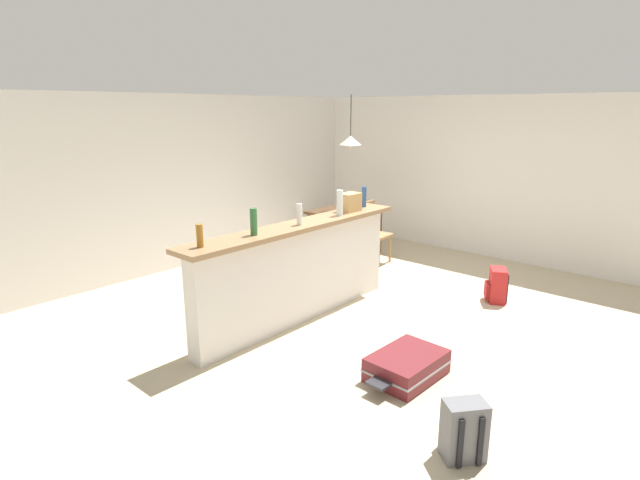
{
  "coord_description": "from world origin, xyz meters",
  "views": [
    {
      "loc": [
        -4.54,
        -3.31,
        2.31
      ],
      "look_at": [
        -0.15,
        0.59,
        0.76
      ],
      "focal_mm": 28.14,
      "sensor_mm": 36.0,
      "label": 1
    }
  ],
  "objects_px": {
    "bottle_green": "(254,222)",
    "grocery_bag": "(350,202)",
    "bottle_clear": "(340,203)",
    "bottle_white": "(299,214)",
    "dining_table": "(345,215)",
    "bottle_blue": "(364,197)",
    "backpack_red": "(497,286)",
    "bottle_amber": "(200,236)",
    "backpack_grey": "(463,431)",
    "suitcase_flat_maroon": "(407,366)",
    "dining_chair_near_partition": "(372,229)",
    "pendant_lamp": "(350,140)"
  },
  "relations": [
    {
      "from": "bottle_white",
      "to": "bottle_blue",
      "type": "height_order",
      "value": "bottle_blue"
    },
    {
      "from": "bottle_amber",
      "to": "pendant_lamp",
      "type": "height_order",
      "value": "pendant_lamp"
    },
    {
      "from": "bottle_amber",
      "to": "suitcase_flat_maroon",
      "type": "xyz_separation_m",
      "value": [
        0.96,
        -1.6,
        -1.09
      ]
    },
    {
      "from": "grocery_bag",
      "to": "dining_chair_near_partition",
      "type": "relative_size",
      "value": 0.28
    },
    {
      "from": "bottle_white",
      "to": "dining_chair_near_partition",
      "type": "relative_size",
      "value": 0.25
    },
    {
      "from": "pendant_lamp",
      "to": "suitcase_flat_maroon",
      "type": "height_order",
      "value": "pendant_lamp"
    },
    {
      "from": "grocery_bag",
      "to": "pendant_lamp",
      "type": "relative_size",
      "value": 0.33
    },
    {
      "from": "bottle_white",
      "to": "suitcase_flat_maroon",
      "type": "xyz_separation_m",
      "value": [
        -0.26,
        -1.54,
        -1.1
      ]
    },
    {
      "from": "suitcase_flat_maroon",
      "to": "dining_table",
      "type": "bearing_deg",
      "value": 46.94
    },
    {
      "from": "bottle_white",
      "to": "dining_chair_near_partition",
      "type": "xyz_separation_m",
      "value": [
        2.34,
        0.73,
        -0.7
      ]
    },
    {
      "from": "bottle_amber",
      "to": "dining_table",
      "type": "relative_size",
      "value": 0.19
    },
    {
      "from": "bottle_white",
      "to": "suitcase_flat_maroon",
      "type": "relative_size",
      "value": 0.27
    },
    {
      "from": "pendant_lamp",
      "to": "bottle_green",
      "type": "bearing_deg",
      "value": -158.2
    },
    {
      "from": "bottle_clear",
      "to": "backpack_grey",
      "type": "bearing_deg",
      "value": -123.34
    },
    {
      "from": "dining_table",
      "to": "backpack_red",
      "type": "bearing_deg",
      "value": -97.89
    },
    {
      "from": "dining_table",
      "to": "pendant_lamp",
      "type": "bearing_deg",
      "value": -19.73
    },
    {
      "from": "backpack_red",
      "to": "bottle_blue",
      "type": "bearing_deg",
      "value": 116.52
    },
    {
      "from": "bottle_green",
      "to": "dining_chair_near_partition",
      "type": "distance_m",
      "value": 3.12
    },
    {
      "from": "dining_table",
      "to": "dining_chair_near_partition",
      "type": "bearing_deg",
      "value": -93.69
    },
    {
      "from": "pendant_lamp",
      "to": "backpack_grey",
      "type": "relative_size",
      "value": 1.89
    },
    {
      "from": "bottle_white",
      "to": "grocery_bag",
      "type": "distance_m",
      "value": 0.93
    },
    {
      "from": "bottle_clear",
      "to": "dining_table",
      "type": "distance_m",
      "value": 2.24
    },
    {
      "from": "dining_chair_near_partition",
      "to": "backpack_grey",
      "type": "xyz_separation_m",
      "value": [
        -3.25,
        -3.12,
        -0.31
      ]
    },
    {
      "from": "bottle_amber",
      "to": "backpack_red",
      "type": "height_order",
      "value": "bottle_amber"
    },
    {
      "from": "bottle_amber",
      "to": "bottle_white",
      "type": "height_order",
      "value": "bottle_white"
    },
    {
      "from": "bottle_white",
      "to": "dining_table",
      "type": "xyz_separation_m",
      "value": [
        2.38,
        1.28,
        -0.57
      ]
    },
    {
      "from": "bottle_green",
      "to": "backpack_grey",
      "type": "height_order",
      "value": "bottle_green"
    },
    {
      "from": "pendant_lamp",
      "to": "bottle_amber",
      "type": "bearing_deg",
      "value": -161.9
    },
    {
      "from": "bottle_green",
      "to": "grocery_bag",
      "type": "distance_m",
      "value": 1.54
    },
    {
      "from": "bottle_green",
      "to": "backpack_grey",
      "type": "distance_m",
      "value": 2.65
    },
    {
      "from": "bottle_clear",
      "to": "pendant_lamp",
      "type": "distance_m",
      "value": 2.27
    },
    {
      "from": "bottle_green",
      "to": "bottle_blue",
      "type": "bearing_deg",
      "value": 1.87
    },
    {
      "from": "bottle_white",
      "to": "bottle_blue",
      "type": "xyz_separation_m",
      "value": [
        1.26,
        0.09,
        0.01
      ]
    },
    {
      "from": "dining_table",
      "to": "pendant_lamp",
      "type": "relative_size",
      "value": 1.38
    },
    {
      "from": "bottle_clear",
      "to": "bottle_blue",
      "type": "relative_size",
      "value": 1.17
    },
    {
      "from": "bottle_green",
      "to": "bottle_clear",
      "type": "relative_size",
      "value": 0.9
    },
    {
      "from": "backpack_grey",
      "to": "backpack_red",
      "type": "relative_size",
      "value": 1.0
    },
    {
      "from": "bottle_white",
      "to": "bottle_clear",
      "type": "distance_m",
      "value": 0.66
    },
    {
      "from": "bottle_white",
      "to": "backpack_red",
      "type": "relative_size",
      "value": 0.55
    },
    {
      "from": "backpack_grey",
      "to": "bottle_green",
      "type": "bearing_deg",
      "value": 83.05
    },
    {
      "from": "bottle_clear",
      "to": "grocery_bag",
      "type": "relative_size",
      "value": 1.14
    },
    {
      "from": "bottle_amber",
      "to": "bottle_white",
      "type": "bearing_deg",
      "value": -2.5
    },
    {
      "from": "backpack_red",
      "to": "bottle_amber",
      "type": "bearing_deg",
      "value": 155.82
    },
    {
      "from": "bottle_amber",
      "to": "bottle_clear",
      "type": "relative_size",
      "value": 0.71
    },
    {
      "from": "bottle_green",
      "to": "bottle_clear",
      "type": "bearing_deg",
      "value": -1.91
    },
    {
      "from": "pendant_lamp",
      "to": "backpack_grey",
      "type": "distance_m",
      "value": 5.21
    },
    {
      "from": "backpack_grey",
      "to": "dining_table",
      "type": "bearing_deg",
      "value": 48.16
    },
    {
      "from": "suitcase_flat_maroon",
      "to": "bottle_white",
      "type": "bearing_deg",
      "value": 80.42
    },
    {
      "from": "backpack_red",
      "to": "pendant_lamp",
      "type": "bearing_deg",
      "value": 80.51
    },
    {
      "from": "grocery_bag",
      "to": "suitcase_flat_maroon",
      "type": "xyz_separation_m",
      "value": [
        -1.19,
        -1.6,
        -1.1
      ]
    }
  ]
}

